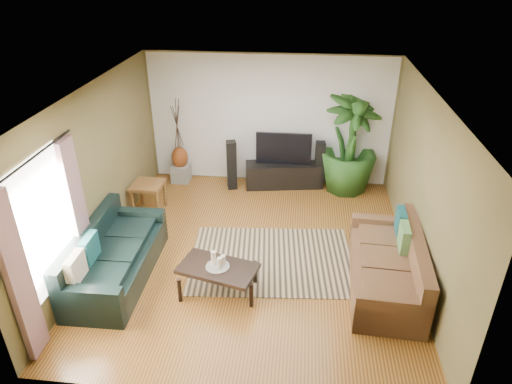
# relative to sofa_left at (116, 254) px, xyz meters

# --- Properties ---
(floor) EXTENTS (5.50, 5.50, 0.00)m
(floor) POSITION_rel_sofa_left_xyz_m (2.00, 0.80, -0.42)
(floor) COLOR #9D6728
(floor) RESTS_ON ground
(ceiling) EXTENTS (5.50, 5.50, 0.00)m
(ceiling) POSITION_rel_sofa_left_xyz_m (2.00, 0.80, 2.28)
(ceiling) COLOR white
(ceiling) RESTS_ON ground
(wall_back) EXTENTS (5.00, 0.00, 5.00)m
(wall_back) POSITION_rel_sofa_left_xyz_m (2.00, 3.55, 0.93)
(wall_back) COLOR brown
(wall_back) RESTS_ON ground
(wall_front) EXTENTS (5.00, 0.00, 5.00)m
(wall_front) POSITION_rel_sofa_left_xyz_m (2.00, -1.95, 0.93)
(wall_front) COLOR brown
(wall_front) RESTS_ON ground
(wall_left) EXTENTS (0.00, 5.50, 5.50)m
(wall_left) POSITION_rel_sofa_left_xyz_m (-0.50, 0.80, 0.92)
(wall_left) COLOR brown
(wall_left) RESTS_ON ground
(wall_right) EXTENTS (0.00, 5.50, 5.50)m
(wall_right) POSITION_rel_sofa_left_xyz_m (4.50, 0.80, 0.92)
(wall_right) COLOR brown
(wall_right) RESTS_ON ground
(backwall_panel) EXTENTS (4.90, 0.00, 4.90)m
(backwall_panel) POSITION_rel_sofa_left_xyz_m (2.00, 3.54, 0.93)
(backwall_panel) COLOR white
(backwall_panel) RESTS_ON ground
(window_pane) EXTENTS (0.00, 1.80, 1.80)m
(window_pane) POSITION_rel_sofa_left_xyz_m (-0.48, -0.80, 0.97)
(window_pane) COLOR white
(window_pane) RESTS_ON ground
(curtain_near) EXTENTS (0.08, 0.35, 2.20)m
(curtain_near) POSITION_rel_sofa_left_xyz_m (-0.43, -1.55, 0.72)
(curtain_near) COLOR gray
(curtain_near) RESTS_ON ground
(curtain_far) EXTENTS (0.08, 0.35, 2.20)m
(curtain_far) POSITION_rel_sofa_left_xyz_m (-0.43, -0.05, 0.72)
(curtain_far) COLOR gray
(curtain_far) RESTS_ON ground
(curtain_rod) EXTENTS (0.03, 1.90, 0.03)m
(curtain_rod) POSITION_rel_sofa_left_xyz_m (-0.43, -0.80, 1.87)
(curtain_rod) COLOR black
(curtain_rod) RESTS_ON ground
(sofa_left) EXTENTS (0.96, 2.19, 0.85)m
(sofa_left) POSITION_rel_sofa_left_xyz_m (0.00, 0.00, 0.00)
(sofa_left) COLOR black
(sofa_left) RESTS_ON floor
(sofa_right) EXTENTS (1.07, 2.18, 0.85)m
(sofa_right) POSITION_rel_sofa_left_xyz_m (3.99, 0.21, 0.00)
(sofa_right) COLOR brown
(sofa_right) RESTS_ON floor
(area_rug) EXTENTS (2.74, 2.04, 0.01)m
(area_rug) POSITION_rel_sofa_left_xyz_m (2.29, 0.66, -0.42)
(area_rug) COLOR tan
(area_rug) RESTS_ON floor
(coffee_table) EXTENTS (1.22, 0.86, 0.45)m
(coffee_table) POSITION_rel_sofa_left_xyz_m (1.58, -0.18, -0.20)
(coffee_table) COLOR black
(coffee_table) RESTS_ON floor
(candle_tray) EXTENTS (0.34, 0.34, 0.01)m
(candle_tray) POSITION_rel_sofa_left_xyz_m (1.58, -0.18, 0.03)
(candle_tray) COLOR gray
(candle_tray) RESTS_ON coffee_table
(candle_tall) EXTENTS (0.07, 0.07, 0.22)m
(candle_tall) POSITION_rel_sofa_left_xyz_m (1.52, -0.15, 0.15)
(candle_tall) COLOR #F2E4CC
(candle_tall) RESTS_ON candle_tray
(candle_mid) EXTENTS (0.07, 0.07, 0.17)m
(candle_mid) POSITION_rel_sofa_left_xyz_m (1.62, -0.22, 0.12)
(candle_mid) COLOR beige
(candle_mid) RESTS_ON candle_tray
(candle_short) EXTENTS (0.07, 0.07, 0.14)m
(candle_short) POSITION_rel_sofa_left_xyz_m (1.65, -0.12, 0.11)
(candle_short) COLOR #EAE5C5
(candle_short) RESTS_ON candle_tray
(tv_stand) EXTENTS (1.59, 0.70, 0.51)m
(tv_stand) POSITION_rel_sofa_left_xyz_m (2.32, 3.30, -0.17)
(tv_stand) COLOR black
(tv_stand) RESTS_ON floor
(television) EXTENTS (1.13, 0.06, 0.67)m
(television) POSITION_rel_sofa_left_xyz_m (2.32, 3.30, 0.42)
(television) COLOR black
(television) RESTS_ON tv_stand
(speaker_left) EXTENTS (0.24, 0.25, 1.04)m
(speaker_left) POSITION_rel_sofa_left_xyz_m (1.28, 3.10, 0.09)
(speaker_left) COLOR black
(speaker_left) RESTS_ON floor
(speaker_right) EXTENTS (0.20, 0.22, 1.02)m
(speaker_right) POSITION_rel_sofa_left_xyz_m (3.07, 3.30, 0.09)
(speaker_right) COLOR black
(speaker_right) RESTS_ON floor
(potted_plant) EXTENTS (1.56, 1.56, 2.04)m
(potted_plant) POSITION_rel_sofa_left_xyz_m (3.63, 3.29, 0.59)
(potted_plant) COLOR #214B19
(potted_plant) RESTS_ON floor
(plant_pot) EXTENTS (0.38, 0.38, 0.29)m
(plant_pot) POSITION_rel_sofa_left_xyz_m (3.63, 3.29, -0.28)
(plant_pot) COLOR black
(plant_pot) RESTS_ON floor
(pedestal) EXTENTS (0.38, 0.38, 0.37)m
(pedestal) POSITION_rel_sofa_left_xyz_m (0.13, 3.30, -0.24)
(pedestal) COLOR gray
(pedestal) RESTS_ON floor
(vase) EXTENTS (0.34, 0.34, 0.48)m
(vase) POSITION_rel_sofa_left_xyz_m (0.13, 3.30, 0.12)
(vase) COLOR brown
(vase) RESTS_ON pedestal
(side_table) EXTENTS (0.57, 0.57, 0.59)m
(side_table) POSITION_rel_sofa_left_xyz_m (-0.14, 1.97, -0.13)
(side_table) COLOR brown
(side_table) RESTS_ON floor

